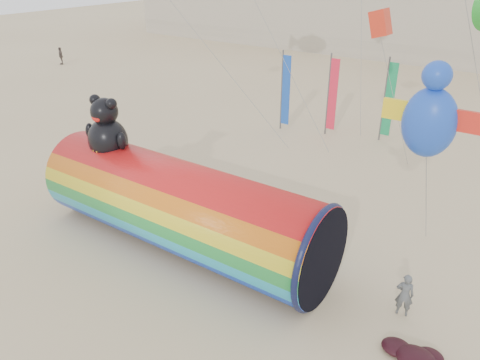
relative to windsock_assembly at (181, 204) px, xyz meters
The scene contains 4 objects.
ground 2.15m from the windsock_assembly, 42.71° to the left, with size 160.00×160.00×0.00m, color #CCB58C.
windsock_assembly is the anchor object (origin of this frame).
kite_handler 8.68m from the windsock_assembly, ahead, with size 0.57×0.38×1.57m, color #54585B.
festival_banners 15.18m from the windsock_assembly, 92.04° to the left, with size 6.84×1.84×5.20m.
Camera 1 is at (10.19, -12.48, 10.72)m, focal length 35.00 mm.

